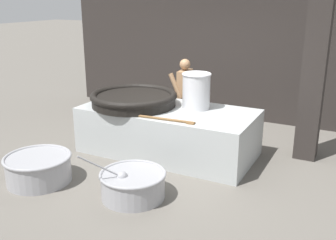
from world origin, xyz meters
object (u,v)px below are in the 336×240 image
cook (184,94)px  prep_bowl_meat (38,167)px  prep_bowl_vegetables (133,183)px  giant_wok_near (134,98)px  stock_pot (196,90)px

cook → prep_bowl_meat: size_ratio=1.51×
prep_bowl_vegetables → giant_wok_near: bearing=121.0°
cook → prep_bowl_meat: bearing=71.3°
stock_pot → prep_bowl_meat: 2.84m
giant_wok_near → stock_pot: size_ratio=2.49×
giant_wok_near → prep_bowl_vegetables: (0.96, -1.60, -0.73)m
giant_wok_near → prep_bowl_vegetables: 2.00m
giant_wok_near → prep_bowl_meat: bearing=-106.9°
cook → prep_bowl_vegetables: (0.50, -2.75, -0.61)m
cook → prep_bowl_vegetables: cook is taller
prep_bowl_meat → prep_bowl_vegetables: bearing=8.7°
giant_wok_near → stock_pot: 1.13m
stock_pot → cook: bearing=126.3°
stock_pot → cook: cook is taller
stock_pot → prep_bowl_vegetables: size_ratio=0.59×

